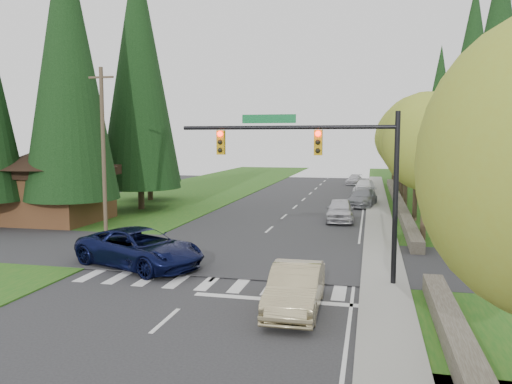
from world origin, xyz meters
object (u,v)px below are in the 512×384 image
(sedan_champagne, at_px, (295,288))
(suv_navy, at_px, (140,248))
(parked_car_c, at_px, (363,194))
(parked_car_e, at_px, (354,180))
(parked_car_b, at_px, (363,198))
(parked_car_a, at_px, (340,210))
(parked_car_d, at_px, (364,187))

(sedan_champagne, xyz_separation_m, suv_navy, (-7.67, 4.12, 0.10))
(parked_car_c, distance_m, parked_car_e, 17.35)
(parked_car_b, bearing_deg, sedan_champagne, -85.80)
(parked_car_a, height_order, parked_car_c, parked_car_a)
(parked_car_a, bearing_deg, parked_car_b, 77.99)
(parked_car_c, bearing_deg, suv_navy, -115.16)
(suv_navy, distance_m, parked_car_b, 25.09)
(suv_navy, distance_m, parked_car_a, 16.83)
(parked_car_d, bearing_deg, parked_car_e, 103.91)
(parked_car_b, height_order, parked_car_e, parked_car_b)
(parked_car_a, bearing_deg, parked_car_c, 80.77)
(suv_navy, distance_m, parked_car_c, 28.46)
(parked_car_a, bearing_deg, sedan_champagne, -93.57)
(parked_car_a, bearing_deg, parked_car_d, 83.02)
(parked_car_a, distance_m, parked_car_d, 18.34)
(parked_car_a, height_order, parked_car_d, parked_car_d)
(parked_car_d, relative_size, parked_car_e, 1.12)
(sedan_champagne, xyz_separation_m, parked_car_a, (0.32, 18.94, 0.03))
(parked_car_a, relative_size, parked_car_c, 1.16)
(parked_car_e, bearing_deg, parked_car_d, -75.56)
(parked_car_b, relative_size, parked_car_d, 1.07)
(parked_car_a, xyz_separation_m, parked_car_b, (1.40, 8.45, -0.06))
(suv_navy, height_order, parked_car_b, suv_navy)
(parked_car_d, bearing_deg, sedan_champagne, -85.95)
(parked_car_d, bearing_deg, parked_car_b, -83.31)
(parked_car_b, relative_size, parked_car_c, 1.26)
(parked_car_e, bearing_deg, parked_car_a, -82.78)
(parked_car_c, relative_size, parked_car_e, 0.96)
(parked_car_a, distance_m, parked_car_e, 29.34)
(parked_car_a, distance_m, parked_car_c, 12.13)
(parked_car_c, height_order, parked_car_d, parked_car_d)
(parked_car_a, height_order, parked_car_b, parked_car_a)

